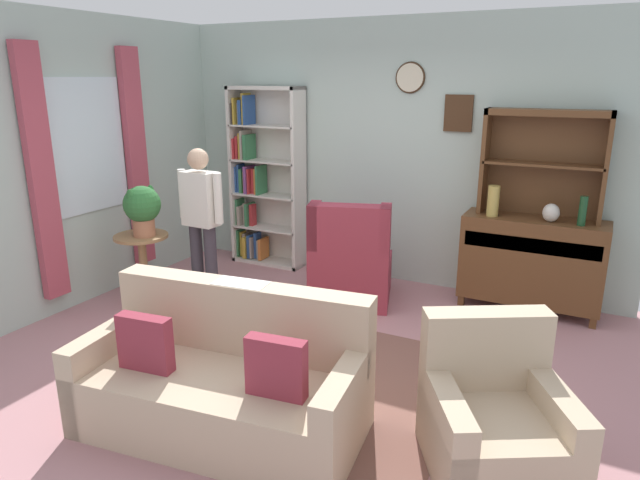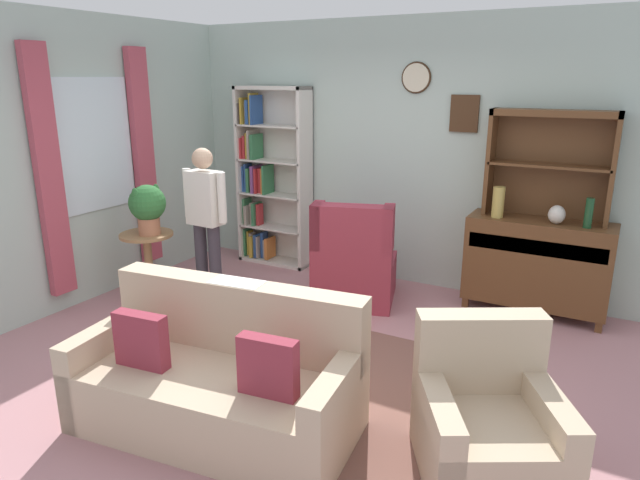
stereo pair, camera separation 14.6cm
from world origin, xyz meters
name	(u,v)px [view 1 (the left image)]	position (x,y,z in m)	size (l,w,h in m)	color
ground_plane	(298,356)	(0.00, 0.00, -0.01)	(5.40, 4.60, 0.02)	#B27A7F
wall_back	(394,154)	(0.00, 2.13, 1.41)	(5.00, 0.09, 2.80)	#ADC1B7
wall_left	(68,164)	(-2.52, 0.03, 1.40)	(0.16, 4.20, 2.80)	#ADC1B7
area_rug	(302,377)	(0.20, -0.30, 0.00)	(2.37, 2.01, 0.01)	brown
bookshelf	(262,180)	(-1.57, 1.94, 1.02)	(0.90, 0.30, 2.10)	silver
sideboard	(531,260)	(1.53, 1.86, 0.51)	(1.30, 0.45, 0.92)	brown
sideboard_hutch	(545,149)	(1.53, 1.97, 1.56)	(1.10, 0.26, 1.00)	brown
vase_tall	(493,201)	(1.14, 1.78, 1.07)	(0.11, 0.11, 0.29)	tan
vase_round	(551,213)	(1.66, 1.79, 1.01)	(0.15, 0.15, 0.17)	beige
bottle_wine	(583,211)	(1.92, 1.77, 1.05)	(0.07, 0.07, 0.27)	#194223
couch_floral	(224,383)	(0.05, -1.06, 0.31)	(1.89, 1.06, 0.90)	#C6AD8E
armchair_floral	(495,424)	(1.68, -0.69, 0.29)	(1.04, 1.05, 0.88)	#C6AD8E
wingback_chair	(351,266)	(-0.09, 1.25, 0.38)	(0.98, 1.00, 1.05)	maroon
plant_stand	(143,262)	(-1.91, 0.28, 0.44)	(0.52, 0.52, 0.71)	#997047
potted_plant_large	(142,207)	(-1.85, 0.27, 1.00)	(0.36, 0.36, 0.49)	#AD6B4C
potted_plant_small	(180,288)	(-1.53, 0.36, 0.20)	(0.24, 0.24, 0.33)	beige
person_reading	(201,216)	(-1.36, 0.54, 0.91)	(0.52, 0.21, 1.56)	#38333D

